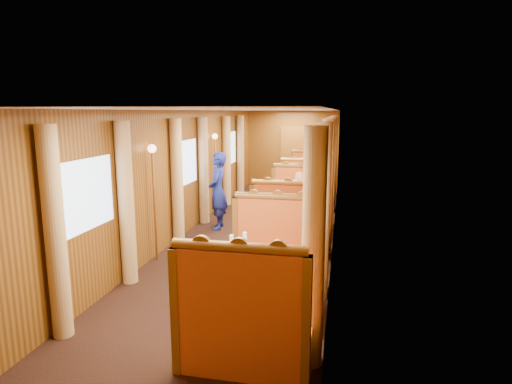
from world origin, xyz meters
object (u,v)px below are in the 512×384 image
(banquette_near_aft, at_px, (276,259))
(rose_vase_mid, at_px, (297,192))
(passenger, at_px, (299,194))
(banquette_far_aft, at_px, (311,181))
(teapot_right, at_px, (257,258))
(table_mid, at_px, (295,219))
(banquette_far_fwd, at_px, (306,193))
(banquette_mid_aft, at_px, (300,206))
(teapot_back, at_px, (258,255))
(teapot_left, at_px, (246,256))
(steward, at_px, (218,191))
(rose_vase_far, at_px, (308,169))
(banquette_mid_fwd, at_px, (289,231))
(fruit_plate, at_px, (289,265))
(banquette_near_fwd, at_px, (243,329))
(table_near, at_px, (263,291))
(tea_tray, at_px, (256,260))
(table_far, at_px, (309,188))

(banquette_near_aft, relative_size, rose_vase_mid, 3.72)
(banquette_near_aft, height_order, passenger, banquette_near_aft)
(banquette_far_aft, bearing_deg, banquette_near_aft, -90.00)
(teapot_right, bearing_deg, table_mid, 89.11)
(banquette_far_fwd, bearing_deg, banquette_mid_aft, -90.00)
(banquette_mid_aft, distance_m, teapot_right, 4.65)
(banquette_far_aft, height_order, teapot_back, banquette_far_aft)
(teapot_left, height_order, steward, steward)
(banquette_mid_aft, relative_size, rose_vase_far, 3.72)
(banquette_mid_fwd, height_order, fruit_plate, banquette_mid_fwd)
(teapot_left, bearing_deg, table_mid, 83.36)
(banquette_near_fwd, height_order, banquette_mid_fwd, same)
(banquette_far_aft, bearing_deg, banquette_mid_fwd, -90.00)
(banquette_mid_fwd, height_order, teapot_left, banquette_mid_fwd)
(rose_vase_far, bearing_deg, table_near, -89.74)
(banquette_near_aft, relative_size, banquette_mid_aft, 1.00)
(banquette_far_fwd, xyz_separation_m, teapot_back, (-0.07, -5.95, 0.39))
(banquette_near_fwd, relative_size, banquette_mid_aft, 1.00)
(banquette_near_fwd, height_order, passenger, banquette_near_fwd)
(banquette_mid_fwd, bearing_deg, banquette_far_aft, 90.00)
(teapot_back, distance_m, passenger, 4.20)
(banquette_far_fwd, relative_size, fruit_plate, 6.02)
(passenger, bearing_deg, banquette_near_fwd, -90.00)
(banquette_near_fwd, relative_size, teapot_back, 9.03)
(banquette_near_aft, xyz_separation_m, passenger, (-0.00, 3.23, 0.32))
(banquette_near_aft, distance_m, banquette_far_aft, 7.00)
(banquette_near_aft, distance_m, tea_tray, 1.09)
(teapot_left, relative_size, passenger, 0.24)
(table_near, distance_m, banquette_far_aft, 8.01)
(teapot_back, bearing_deg, steward, 89.59)
(passenger, bearing_deg, teapot_back, -90.95)
(banquette_mid_aft, bearing_deg, table_near, -90.00)
(table_near, height_order, banquette_mid_fwd, banquette_mid_fwd)
(rose_vase_mid, bearing_deg, fruit_plate, -85.49)
(banquette_near_fwd, distance_m, tea_tray, 1.06)
(passenger, bearing_deg, table_far, 90.00)
(banquette_near_fwd, bearing_deg, teapot_left, 101.07)
(banquette_far_fwd, xyz_separation_m, teapot_right, (-0.04, -6.10, 0.40))
(table_mid, distance_m, tea_tray, 3.54)
(tea_tray, bearing_deg, banquette_far_fwd, 89.25)
(banquette_mid_fwd, distance_m, teapot_left, 2.59)
(table_far, relative_size, rose_vase_mid, 2.92)
(banquette_near_aft, distance_m, table_far, 5.99)
(teapot_left, bearing_deg, teapot_right, -23.78)
(teapot_right, xyz_separation_m, passenger, (0.04, 4.36, -0.08))
(fruit_plate, bearing_deg, teapot_right, 176.97)
(teapot_left, relative_size, rose_vase_far, 0.50)
(table_near, height_order, teapot_left, teapot_left)
(banquette_mid_fwd, bearing_deg, table_mid, 90.00)
(table_mid, bearing_deg, rose_vase_far, 90.51)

